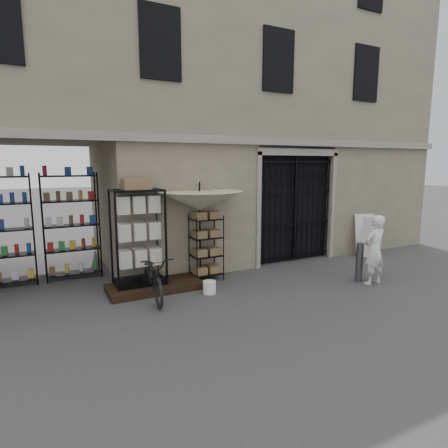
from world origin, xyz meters
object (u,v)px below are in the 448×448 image
steel_bollard (359,262)px  wire_rack (206,248)px  display_cabinet (139,242)px  shopkeeper (372,284)px  market_umbrella (200,196)px  white_bucket (209,287)px  easel_sign (368,236)px  bicycle (154,298)px

steel_bollard → wire_rack: bearing=150.5°
display_cabinet → shopkeeper: 5.31m
market_umbrella → shopkeeper: (3.38, -2.01, -1.99)m
wire_rack → white_bucket: size_ratio=5.59×
white_bucket → easel_sign: size_ratio=0.23×
steel_bollard → display_cabinet: bearing=160.3°
market_umbrella → steel_bollard: size_ratio=3.07×
steel_bollard → shopkeeper: (0.13, -0.29, -0.45)m
steel_bollard → shopkeeper: size_ratio=0.57×
wire_rack → market_umbrella: (-0.17, -0.03, 1.24)m
white_bucket → shopkeeper: size_ratio=0.17×
display_cabinet → wire_rack: (1.60, 0.07, -0.31)m
bicycle → shopkeeper: size_ratio=1.12×
bicycle → shopkeeper: bearing=-10.5°
display_cabinet → market_umbrella: market_umbrella is taller
shopkeeper → white_bucket: bearing=-21.0°
steel_bollard → easel_sign: 2.49m
display_cabinet → steel_bollard: size_ratio=2.44×
wire_rack → shopkeeper: 3.88m
white_bucket → bicycle: 1.16m
wire_rack → shopkeeper: wire_rack is taller
display_cabinet → easel_sign: (6.65, -0.15, -0.43)m
display_cabinet → market_umbrella: (1.43, 0.04, 0.93)m
white_bucket → steel_bollard: steel_bollard is taller
wire_rack → easel_sign: size_ratio=1.26×
wire_rack → display_cabinet: bearing=174.6°
steel_bollard → easel_sign: (1.96, 1.53, 0.18)m
bicycle → wire_rack: bearing=30.0°
market_umbrella → white_bucket: bearing=-101.4°
wire_rack → white_bucket: (-0.34, -0.91, -0.62)m
bicycle → steel_bollard: bearing=-7.6°
display_cabinet → wire_rack: size_ratio=1.43×
wire_rack → steel_bollard: bearing=-37.2°
market_umbrella → shopkeeper: bearing=-30.7°
market_umbrella → steel_bollard: bearing=-27.8°
market_umbrella → easel_sign: bearing=-2.1°
display_cabinet → white_bucket: (1.25, -0.84, -0.93)m
white_bucket → easel_sign: easel_sign is taller
shopkeeper → market_umbrella: bearing=-34.2°
white_bucket → steel_bollard: size_ratio=0.30×
white_bucket → easel_sign: 5.47m
market_umbrella → bicycle: 2.46m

